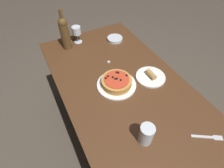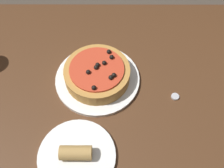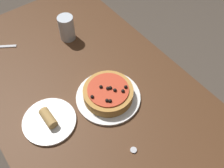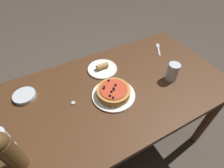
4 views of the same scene
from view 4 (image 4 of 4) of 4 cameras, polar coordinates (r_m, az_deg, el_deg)
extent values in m
plane|color=#4C4238|center=(1.75, 0.35, -18.64)|extent=(14.00, 14.00, 0.00)
cube|color=#4C2D19|center=(1.12, 0.52, -2.44)|extent=(1.51, 0.80, 0.03)
cylinder|color=#4C2D19|center=(1.89, 13.95, 4.50)|extent=(0.06, 0.06, 0.72)
cylinder|color=#4C2D19|center=(1.64, 28.91, -10.02)|extent=(0.06, 0.06, 0.72)
cylinder|color=#4C2D19|center=(1.60, -29.04, -11.96)|extent=(0.06, 0.06, 0.72)
cylinder|color=white|center=(1.07, 0.50, -3.57)|extent=(0.26, 0.26, 0.01)
cylinder|color=#BC843D|center=(1.05, 0.51, -2.58)|extent=(0.20, 0.20, 0.04)
cylinder|color=red|center=(1.03, 0.52, -1.66)|extent=(0.17, 0.17, 0.01)
sphere|color=black|center=(1.02, 0.64, -1.77)|extent=(0.01, 0.01, 0.01)
sphere|color=black|center=(1.03, -2.74, -1.38)|extent=(0.01, 0.01, 0.01)
sphere|color=black|center=(1.04, 1.03, -0.38)|extent=(0.01, 0.01, 0.01)
sphere|color=black|center=(1.03, -2.52, -0.90)|extent=(0.01, 0.01, 0.01)
sphere|color=black|center=(1.03, 0.59, -1.35)|extent=(0.01, 0.01, 0.01)
sphere|color=black|center=(1.07, -1.11, 1.21)|extent=(0.01, 0.01, 0.01)
sphere|color=black|center=(0.99, -0.64, -3.77)|extent=(0.01, 0.01, 0.01)
sphere|color=black|center=(1.01, -0.13, -2.46)|extent=(0.01, 0.01, 0.01)
sphere|color=black|center=(0.98, 0.40, -4.42)|extent=(0.01, 0.01, 0.01)
cylinder|color=silver|center=(1.03, -30.48, -17.55)|extent=(0.07, 0.07, 0.00)
cylinder|color=silver|center=(0.99, -31.36, -16.47)|extent=(0.01, 0.01, 0.07)
cylinder|color=brown|center=(0.88, -29.94, -19.45)|extent=(0.07, 0.07, 0.21)
cylinder|color=silver|center=(1.20, 19.18, 3.74)|extent=(0.07, 0.07, 0.12)
cylinder|color=silver|center=(1.18, -26.66, -3.46)|extent=(0.13, 0.13, 0.02)
cube|color=silver|center=(1.46, 15.07, 10.25)|extent=(0.07, 0.10, 0.00)
cube|color=silver|center=(1.52, 14.71, 12.07)|extent=(0.05, 0.06, 0.00)
cylinder|color=white|center=(1.24, -3.17, 4.93)|extent=(0.21, 0.21, 0.01)
cylinder|color=#B2894C|center=(1.22, -3.21, 5.80)|extent=(0.08, 0.04, 0.04)
cylinder|color=#B7B7BC|center=(1.06, -12.52, -6.01)|extent=(0.02, 0.02, 0.01)
camera|label=1|loc=(1.04, 61.86, 29.81)|focal=28.00mm
camera|label=2|loc=(1.12, -16.87, 37.77)|focal=42.00mm
camera|label=3|loc=(0.96, -51.13, 38.53)|focal=42.00mm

